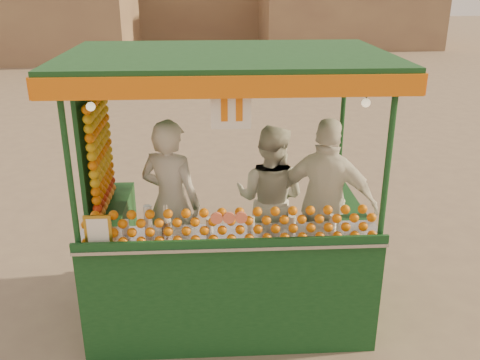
{
  "coord_description": "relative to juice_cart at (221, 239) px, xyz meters",
  "views": [
    {
      "loc": [
        -0.43,
        -5.31,
        3.58
      ],
      "look_at": [
        -0.14,
        -0.16,
        1.55
      ],
      "focal_mm": 39.05,
      "sensor_mm": 36.0,
      "label": 1
    }
  ],
  "objects": [
    {
      "name": "vendor_middle",
      "position": [
        0.57,
        0.46,
        0.26
      ],
      "size": [
        1.04,
        0.95,
        1.73
      ],
      "rotation": [
        0.0,
        0.0,
        2.71
      ],
      "color": "beige",
      "rests_on": "ground"
    },
    {
      "name": "vendor_left",
      "position": [
        -0.54,
        0.23,
        0.33
      ],
      "size": [
        0.81,
        0.69,
        1.88
      ],
      "rotation": [
        0.0,
        0.0,
        2.72
      ],
      "color": "silver",
      "rests_on": "ground"
    },
    {
      "name": "vendor_right",
      "position": [
        1.14,
        0.11,
        0.34
      ],
      "size": [
        1.2,
        0.85,
        1.89
      ],
      "rotation": [
        0.0,
        0.0,
        2.75
      ],
      "color": "white",
      "rests_on": "ground"
    },
    {
      "name": "ground",
      "position": [
        0.34,
        0.34,
        -0.94
      ],
      "size": [
        90.0,
        90.0,
        0.0
      ],
      "primitive_type": "plane",
      "color": "#6E5B4E",
      "rests_on": "ground"
    },
    {
      "name": "juice_cart",
      "position": [
        0.0,
        0.0,
        0.0
      ],
      "size": [
        3.18,
        2.06,
        2.89
      ],
      "color": "#0F3918",
      "rests_on": "ground"
    }
  ]
}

